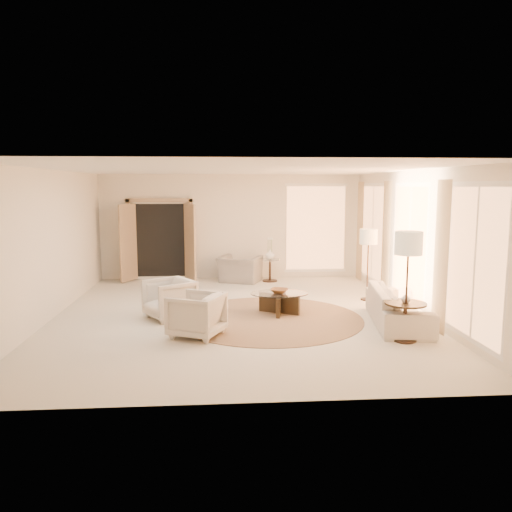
{
  "coord_description": "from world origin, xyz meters",
  "views": [
    {
      "loc": [
        -0.33,
        -9.47,
        2.49
      ],
      "look_at": [
        0.4,
        0.4,
        1.1
      ],
      "focal_mm": 35.0,
      "sensor_mm": 36.0,
      "label": 1
    }
  ],
  "objects": [
    {
      "name": "side_vase",
      "position": [
        0.99,
        3.4,
        0.72
      ],
      "size": [
        0.29,
        0.29,
        0.25
      ],
      "primitive_type": "imported",
      "rotation": [
        0.0,
        0.0,
        -0.23
      ],
      "color": "white",
      "rests_on": "side_table"
    },
    {
      "name": "floor_lamp_near",
      "position": [
        2.9,
        1.08,
        1.33
      ],
      "size": [
        0.38,
        0.38,
        1.57
      ],
      "rotation": [
        0.0,
        0.0,
        -0.25
      ],
      "color": "#31221A",
      "rests_on": "room"
    },
    {
      "name": "armchair_right",
      "position": [
        -0.72,
        -1.35,
        0.4
      ],
      "size": [
        1.0,
        1.02,
        0.81
      ],
      "primitive_type": "imported",
      "rotation": [
        0.0,
        0.0,
        -2.0
      ],
      "color": "beige",
      "rests_on": "room"
    },
    {
      "name": "french_doors",
      "position": [
        -1.9,
        3.82,
        1.07
      ],
      "size": [
        1.95,
        0.66,
        2.16
      ],
      "color": "tan",
      "rests_on": "room"
    },
    {
      "name": "windows_right",
      "position": [
        3.45,
        0.1,
        1.35
      ],
      "size": [
        0.1,
        6.4,
        2.4
      ],
      "primitive_type": null,
      "color": "#FFAA66",
      "rests_on": "room"
    },
    {
      "name": "floor_lamp_far",
      "position": [
        2.64,
        -1.89,
        1.52
      ],
      "size": [
        0.43,
        0.43,
        1.79
      ],
      "rotation": [
        0.0,
        0.0,
        -0.1
      ],
      "color": "#31221A",
      "rests_on": "room"
    },
    {
      "name": "armchair_left",
      "position": [
        -1.28,
        -0.16,
        0.41
      ],
      "size": [
        1.06,
        1.08,
        0.82
      ],
      "primitive_type": "imported",
      "rotation": [
        0.0,
        0.0,
        -1.01
      ],
      "color": "beige",
      "rests_on": "room"
    },
    {
      "name": "coffee_table",
      "position": [
        0.83,
        0.04,
        0.26
      ],
      "size": [
        1.5,
        1.5,
        0.41
      ],
      "rotation": [
        0.0,
        0.0,
        0.44
      ],
      "color": "black",
      "rests_on": "room"
    },
    {
      "name": "room",
      "position": [
        0.0,
        0.0,
        1.4
      ],
      "size": [
        7.04,
        8.04,
        2.83
      ],
      "color": "beige",
      "rests_on": "ground"
    },
    {
      "name": "end_vase",
      "position": [
        2.66,
        -1.81,
        0.7
      ],
      "size": [
        0.19,
        0.19,
        0.15
      ],
      "primitive_type": "imported",
      "rotation": [
        0.0,
        0.0,
        0.4
      ],
      "color": "white",
      "rests_on": "end_table"
    },
    {
      "name": "end_table",
      "position": [
        2.66,
        -1.81,
        0.43
      ],
      "size": [
        0.66,
        0.66,
        0.63
      ],
      "rotation": [
        0.0,
        0.0,
        -0.12
      ],
      "color": "black",
      "rests_on": "room"
    },
    {
      "name": "accent_chair",
      "position": [
        0.2,
        3.4,
        0.45
      ],
      "size": [
        1.2,
        1.0,
        0.9
      ],
      "primitive_type": "imported",
      "rotation": [
        0.0,
        0.0,
        2.77
      ],
      "color": "gray",
      "rests_on": "room"
    },
    {
      "name": "bowl",
      "position": [
        0.83,
        0.04,
        0.46
      ],
      "size": [
        0.44,
        0.44,
        0.08
      ],
      "primitive_type": "imported",
      "rotation": [
        0.0,
        0.0,
        -0.32
      ],
      "color": "brown",
      "rests_on": "coffee_table"
    },
    {
      "name": "side_table",
      "position": [
        0.99,
        3.4,
        0.36
      ],
      "size": [
        0.51,
        0.51,
        0.59
      ],
      "rotation": [
        0.0,
        0.0,
        -0.41
      ],
      "color": "#31221A",
      "rests_on": "room"
    },
    {
      "name": "curtains_right",
      "position": [
        3.4,
        1.0,
        1.3
      ],
      "size": [
        0.06,
        5.2,
        2.6
      ],
      "primitive_type": null,
      "color": "tan",
      "rests_on": "room"
    },
    {
      "name": "sofa",
      "position": [
        2.9,
        -0.85,
        0.32
      ],
      "size": [
        1.21,
        2.33,
        0.65
      ],
      "primitive_type": "imported",
      "rotation": [
        0.0,
        0.0,
        1.41
      ],
      "color": "beige",
      "rests_on": "room"
    },
    {
      "name": "window_back_corner",
      "position": [
        2.3,
        3.95,
        1.35
      ],
      "size": [
        1.7,
        0.1,
        2.4
      ],
      "primitive_type": null,
      "color": "#FFAA66",
      "rests_on": "room"
    },
    {
      "name": "area_rug",
      "position": [
        0.59,
        -0.32,
        0.01
      ],
      "size": [
        3.74,
        3.74,
        0.01
      ],
      "primitive_type": "cylinder",
      "rotation": [
        0.0,
        0.0,
        -0.05
      ],
      "color": "#493221",
      "rests_on": "room"
    }
  ]
}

